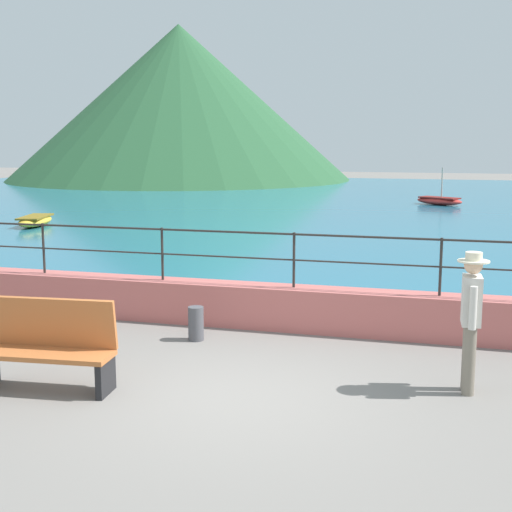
{
  "coord_description": "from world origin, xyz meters",
  "views": [
    {
      "loc": [
        2.45,
        -7.76,
        3.08
      ],
      "look_at": [
        -0.78,
        3.7,
        1.1
      ],
      "focal_mm": 49.39,
      "sensor_mm": 36.0,
      "label": 1
    }
  ],
  "objects_px": {
    "boat_0": "(439,201)",
    "boat_1": "(35,221)",
    "person_walking": "(471,315)",
    "bollard": "(196,324)",
    "bench_main": "(48,344)"
  },
  "relations": [
    {
      "from": "person_walking",
      "to": "bollard",
      "type": "height_order",
      "value": "person_walking"
    },
    {
      "from": "boat_1",
      "to": "bollard",
      "type": "bearing_deg",
      "value": -48.28
    },
    {
      "from": "boat_0",
      "to": "person_walking",
      "type": "bearing_deg",
      "value": -87.9
    },
    {
      "from": "bollard",
      "to": "boat_1",
      "type": "bearing_deg",
      "value": 131.72
    },
    {
      "from": "bench_main",
      "to": "bollard",
      "type": "distance_m",
      "value": 2.7
    },
    {
      "from": "bench_main",
      "to": "bollard",
      "type": "height_order",
      "value": "bench_main"
    },
    {
      "from": "boat_0",
      "to": "boat_1",
      "type": "xyz_separation_m",
      "value": [
        -13.5,
        -12.27,
        -0.01
      ]
    },
    {
      "from": "person_walking",
      "to": "boat_1",
      "type": "xyz_separation_m",
      "value": [
        -14.42,
        12.9,
        -0.72
      ]
    },
    {
      "from": "bench_main",
      "to": "boat_1",
      "type": "relative_size",
      "value": 0.71
    },
    {
      "from": "boat_0",
      "to": "bench_main",
      "type": "bearing_deg",
      "value": -98.87
    },
    {
      "from": "bench_main",
      "to": "bollard",
      "type": "xyz_separation_m",
      "value": [
        1.03,
        2.48,
        -0.29
      ]
    },
    {
      "from": "person_walking",
      "to": "boat_0",
      "type": "bearing_deg",
      "value": 92.1
    },
    {
      "from": "boat_1",
      "to": "person_walking",
      "type": "bearing_deg",
      "value": -41.8
    },
    {
      "from": "boat_0",
      "to": "boat_1",
      "type": "height_order",
      "value": "boat_0"
    },
    {
      "from": "boat_0",
      "to": "bollard",
      "type": "bearing_deg",
      "value": -97.36
    }
  ]
}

